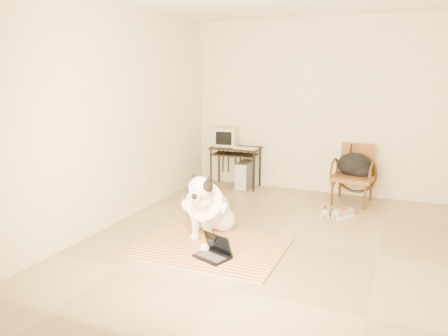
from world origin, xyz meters
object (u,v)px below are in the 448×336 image
Objects in this scene: dog at (208,208)px; computer_desk at (235,153)px; pc_tower at (245,175)px; rattan_chair at (354,174)px; backpack at (355,166)px; crt_monitor at (227,137)px; laptop at (214,252)px.

computer_desk is (-0.52, 2.18, 0.24)m from dog.
rattan_chair is (1.74, -0.10, 0.21)m from pc_tower.
dog is 2.26m from computer_desk.
computer_desk is 1.73× the size of pc_tower.
rattan_chair is 0.13m from backpack.
computer_desk reaches higher than pc_tower.
pc_tower is (-0.34, 2.17, -0.12)m from dog.
crt_monitor is 2.14m from backpack.
laptop is 0.85× the size of backpack.
dog is 0.72m from laptop.
dog reaches higher than laptop.
rattan_chair is (1.05, 2.64, 0.35)m from laptop.
crt_monitor reaches higher than dog.
computer_desk is 1.68× the size of backpack.
rattan_chair is at bearing -3.45° from computer_desk.
laptop is 3.09m from crt_monitor.
pc_tower is (0.36, -0.07, -0.61)m from crt_monitor.
crt_monitor is at bearing 174.52° from backpack.
crt_monitor reaches higher than laptop.
crt_monitor is at bearing 175.33° from rattan_chair.
backpack is at bearing 67.70° from laptop.
dog is at bearing -124.80° from backpack.
rattan_chair is at bearing -4.67° from crt_monitor.
dog is 1.37× the size of computer_desk.
dog reaches higher than pc_tower.
pc_tower reaches higher than laptop.
computer_desk is 0.31m from crt_monitor.
dog is at bearing -80.99° from pc_tower.
computer_desk is 0.40m from pc_tower.
laptop is 0.87× the size of pc_tower.
laptop is 0.49× the size of rattan_chair.
dog is at bearing -124.04° from rattan_chair.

